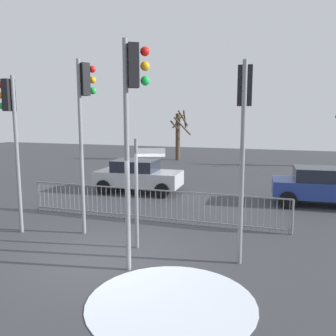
% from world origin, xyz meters
% --- Properties ---
extents(ground_plane, '(60.00, 60.00, 0.00)m').
position_xyz_m(ground_plane, '(0.00, 0.00, 0.00)').
color(ground_plane, '#38383D').
extents(traffic_light_mid_right, '(0.51, 0.42, 5.04)m').
position_xyz_m(traffic_light_mid_right, '(0.99, -0.43, 3.68)').
color(traffic_light_mid_right, slate).
rests_on(traffic_light_mid_right, ground).
extents(traffic_light_foreground_right, '(0.57, 0.32, 4.59)m').
position_xyz_m(traffic_light_foreground_right, '(-3.41, 0.91, 3.36)').
color(traffic_light_foreground_right, slate).
rests_on(traffic_light_foreground_right, ground).
extents(traffic_light_foreground_left, '(0.33, 0.57, 4.67)m').
position_xyz_m(traffic_light_foreground_left, '(3.20, 0.78, 3.42)').
color(traffic_light_foreground_left, slate).
rests_on(traffic_light_foreground_left, ground).
extents(traffic_light_rear_left, '(0.44, 0.50, 5.02)m').
position_xyz_m(traffic_light_rear_left, '(-1.35, 1.51, 3.66)').
color(traffic_light_rear_left, slate).
rests_on(traffic_light_rear_left, ground).
extents(direction_sign_post, '(0.76, 0.29, 2.88)m').
position_xyz_m(direction_sign_post, '(0.58, 0.83, 1.62)').
color(direction_sign_post, slate).
rests_on(direction_sign_post, ground).
extents(pedestrian_guard_railing, '(8.93, 0.07, 1.07)m').
position_xyz_m(pedestrian_guard_railing, '(-0.00, 3.18, 0.55)').
color(pedestrian_guard_railing, slate).
rests_on(pedestrian_guard_railing, ground).
extents(car_silver_near, '(3.87, 2.06, 1.47)m').
position_xyz_m(car_silver_near, '(-2.12, 7.16, 0.77)').
color(car_silver_near, '#B2B5BA').
rests_on(car_silver_near, ground).
extents(car_blue_far, '(3.90, 2.12, 1.47)m').
position_xyz_m(car_blue_far, '(5.60, 7.20, 0.77)').
color(car_blue_far, navy).
rests_on(car_blue_far, ground).
extents(bare_tree_left, '(1.63, 1.72, 3.85)m').
position_xyz_m(bare_tree_left, '(-3.66, 18.90, 2.03)').
color(bare_tree_left, '#473828').
rests_on(bare_tree_left, ground).
extents(snow_patch_kerb, '(3.19, 3.19, 0.01)m').
position_xyz_m(snow_patch_kerb, '(2.22, -1.57, 0.01)').
color(snow_patch_kerb, silver).
rests_on(snow_patch_kerb, ground).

